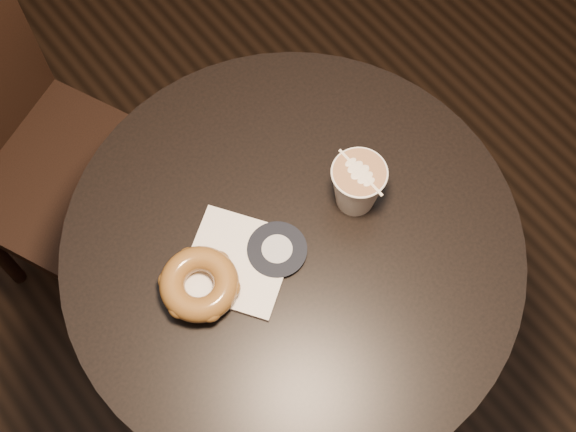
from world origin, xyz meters
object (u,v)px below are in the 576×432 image
(cafe_table, at_px, (292,288))
(latte_cup, at_px, (357,186))
(chair, at_px, (17,138))
(doughnut, at_px, (199,284))
(pastry_bag, at_px, (238,262))

(cafe_table, distance_m, latte_cup, 0.27)
(cafe_table, bearing_deg, chair, 110.44)
(latte_cup, bearing_deg, cafe_table, 179.99)
(doughnut, bearing_deg, latte_cup, -6.10)
(cafe_table, distance_m, doughnut, 0.27)
(cafe_table, relative_size, chair, 0.82)
(latte_cup, bearing_deg, pastry_bag, 171.81)
(chair, distance_m, doughnut, 0.61)
(cafe_table, height_order, latte_cup, latte_cup)
(cafe_table, relative_size, doughnut, 6.50)
(pastry_bag, distance_m, latte_cup, 0.21)
(cafe_table, distance_m, pastry_bag, 0.22)
(doughnut, distance_m, latte_cup, 0.27)
(chair, relative_size, pastry_bag, 6.34)
(chair, height_order, pastry_bag, chair)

